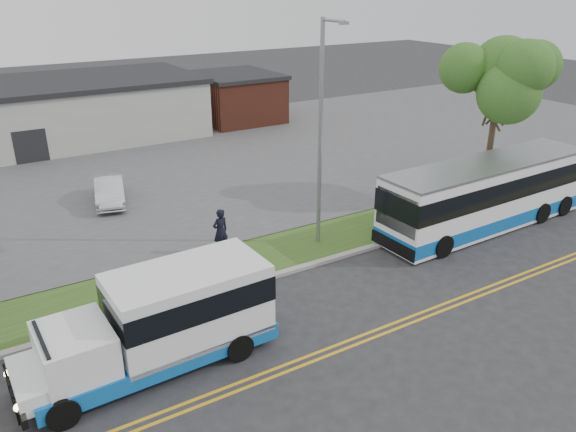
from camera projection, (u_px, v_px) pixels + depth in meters
ground at (294, 288)px, 21.54m from camera, size 140.00×140.00×0.00m
lane_line_north at (355, 338)px, 18.50m from camera, size 70.00×0.12×0.01m
lane_line_south at (361, 343)px, 18.27m from camera, size 70.00×0.12×0.01m
curb at (279, 274)px, 22.37m from camera, size 80.00×0.30×0.15m
verge at (258, 257)px, 23.80m from camera, size 80.00×3.30×0.10m
parking_lot at (150, 169)px, 34.90m from camera, size 80.00×25.00×0.10m
commercial_building at (17, 115)px, 39.07m from camera, size 25.40×10.40×4.35m
brick_wing at (236, 97)px, 46.26m from camera, size 6.30×7.30×3.90m
tree_east at (499, 81)px, 28.18m from camera, size 5.20×5.20×8.33m
streetlight_near at (321, 129)px, 23.08m from camera, size 0.35×1.53×9.50m
shuttle_bus at (166, 317)px, 16.83m from camera, size 7.76×2.81×2.94m
transit_bus at (486, 194)px, 26.29m from camera, size 11.66×3.04×3.22m
pedestrian at (220, 231)px, 23.69m from camera, size 0.80×0.60×2.00m
parked_car_a at (110, 190)px, 29.23m from camera, size 2.34×4.31×1.35m
grocery_bag_left at (217, 253)px, 23.68m from camera, size 0.32×0.32×0.32m
grocery_bag_right at (225, 245)px, 24.36m from camera, size 0.32×0.32×0.32m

